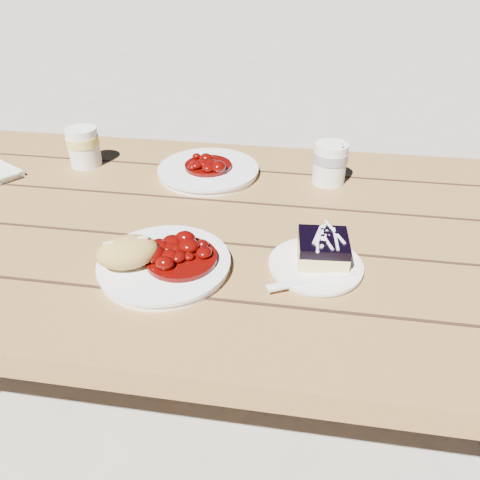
# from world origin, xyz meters

# --- Properties ---
(ground) EXTENTS (60.00, 60.00, 0.00)m
(ground) POSITION_xyz_m (0.00, 0.00, 0.00)
(ground) COLOR #A5A095
(ground) RESTS_ON ground
(picnic_table) EXTENTS (2.00, 1.55, 0.75)m
(picnic_table) POSITION_xyz_m (0.00, -0.00, 0.59)
(picnic_table) COLOR brown
(picnic_table) RESTS_ON ground
(main_plate) EXTENTS (0.22, 0.22, 0.02)m
(main_plate) POSITION_xyz_m (-0.00, -0.17, 0.76)
(main_plate) COLOR white
(main_plate) RESTS_ON picnic_table
(goulash_stew) EXTENTS (0.12, 0.12, 0.04)m
(goulash_stew) POSITION_xyz_m (0.03, -0.17, 0.79)
(goulash_stew) COLOR #530502
(goulash_stew) RESTS_ON main_plate
(bread_roll) EXTENTS (0.12, 0.11, 0.05)m
(bread_roll) POSITION_xyz_m (-0.06, -0.19, 0.79)
(bread_roll) COLOR #B69446
(bread_roll) RESTS_ON main_plate
(dessert_plate) EXTENTS (0.16, 0.16, 0.01)m
(dessert_plate) POSITION_xyz_m (0.26, -0.13, 0.76)
(dessert_plate) COLOR white
(dessert_plate) RESTS_ON picnic_table
(blueberry_cake) EXTENTS (0.09, 0.09, 0.05)m
(blueberry_cake) POSITION_xyz_m (0.27, -0.12, 0.78)
(blueberry_cake) COLOR #F2DC84
(blueberry_cake) RESTS_ON dessert_plate
(fork_dessert) EXTENTS (0.15, 0.09, 0.00)m
(fork_dessert) POSITION_xyz_m (0.24, -0.19, 0.76)
(fork_dessert) COLOR white
(fork_dessert) RESTS_ON dessert_plate
(coffee_cup) EXTENTS (0.08, 0.08, 0.09)m
(coffee_cup) POSITION_xyz_m (0.28, 0.21, 0.80)
(coffee_cup) COLOR white
(coffee_cup) RESTS_ON picnic_table
(second_plate) EXTENTS (0.24, 0.24, 0.02)m
(second_plate) POSITION_xyz_m (-0.01, 0.21, 0.76)
(second_plate) COLOR white
(second_plate) RESTS_ON picnic_table
(second_stew) EXTENTS (0.11, 0.11, 0.04)m
(second_stew) POSITION_xyz_m (-0.01, 0.21, 0.79)
(second_stew) COLOR #530502
(second_stew) RESTS_ON second_plate
(second_cup) EXTENTS (0.08, 0.08, 0.09)m
(second_cup) POSITION_xyz_m (-0.32, 0.21, 0.80)
(second_cup) COLOR white
(second_cup) RESTS_ON picnic_table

